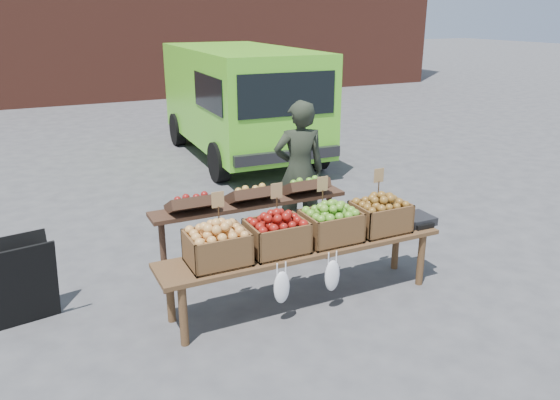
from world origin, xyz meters
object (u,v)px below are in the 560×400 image
vendor (299,171)px  crate_red_apples (331,226)px  delivery_van (241,104)px  display_bench (304,274)px  crate_green_apples (380,217)px  weighing_scale (415,220)px  back_table (251,228)px  crate_golden_apples (217,248)px  crate_russet_pears (277,236)px  chalkboard_sign (24,282)px

vendor → crate_red_apples: size_ratio=3.29×
delivery_van → display_bench: bearing=-103.8°
crate_green_apples → weighing_scale: size_ratio=1.47×
back_table → crate_golden_apples: (-0.61, -0.72, 0.19)m
display_bench → crate_russet_pears: size_ratio=5.40×
back_table → crate_russet_pears: back_table is taller
delivery_van → vendor: bearing=-99.9°
crate_golden_apples → display_bench: bearing=0.0°
delivery_van → crate_russet_pears: delivery_van is taller
back_table → crate_red_apples: size_ratio=4.20×
crate_russet_pears → weighing_scale: 1.53m
chalkboard_sign → weighing_scale: chalkboard_sign is taller
weighing_scale → crate_russet_pears: bearing=180.0°
delivery_van → crate_green_apples: (-0.70, -5.29, -0.27)m
display_bench → chalkboard_sign: bearing=162.5°
crate_golden_apples → delivery_van: bearing=66.1°
back_table → crate_green_apples: bearing=-34.7°
display_bench → crate_green_apples: bearing=0.0°
vendor → delivery_van: bearing=-88.0°
weighing_scale → crate_red_apples: bearing=180.0°
back_table → crate_red_apples: 0.89m
back_table → weighing_scale: back_table is taller
crate_russet_pears → display_bench: bearing=0.0°
vendor → weighing_scale: bearing=126.4°
vendor → crate_golden_apples: (-1.51, -1.39, -0.11)m
delivery_van → crate_golden_apples: size_ratio=8.79×
delivery_van → crate_red_apples: delivery_van is taller
delivery_van → back_table: delivery_van is taller
display_bench → crate_red_apples: crate_red_apples is taller
delivery_van → back_table: 4.91m
chalkboard_sign → crate_red_apples: crate_red_apples is taller
vendor → weighing_scale: size_ratio=4.84×
crate_golden_apples → crate_russet_pears: 0.55m
display_bench → delivery_van: bearing=73.9°
chalkboard_sign → crate_green_apples: (3.15, -0.73, 0.32)m
chalkboard_sign → crate_red_apples: bearing=-25.2°
delivery_van → vendor: 3.99m
crate_green_apples → display_bench: bearing=180.0°
crate_golden_apples → back_table: bearing=49.8°
vendor → chalkboard_sign: (-3.00, -0.66, -0.43)m
crate_golden_apples → crate_green_apples: bearing=0.0°
vendor → back_table: size_ratio=0.78×
back_table → weighing_scale: 1.64m
vendor → chalkboard_sign: 3.11m
weighing_scale → crate_green_apples: bearing=180.0°
display_bench → crate_golden_apples: 0.93m
chalkboard_sign → weighing_scale: size_ratio=2.29×
vendor → crate_russet_pears: bearing=69.7°
chalkboard_sign → crate_golden_apples: bearing=-35.6°
vendor → display_bench: (-0.68, -1.39, -0.54)m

